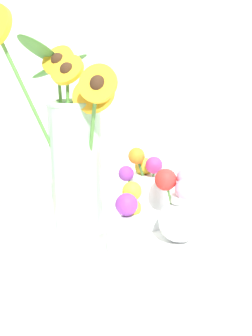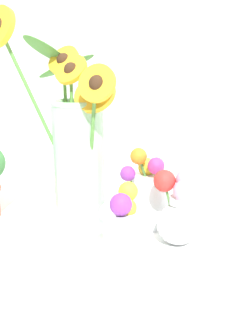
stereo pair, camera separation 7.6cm
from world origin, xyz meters
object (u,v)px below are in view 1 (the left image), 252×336
at_px(serving_tray, 126,239).
at_px(mason_jar_sunflowers, 74,149).
at_px(vase_small_center, 128,223).
at_px(vase_small_back, 147,193).
at_px(vase_bulb_right, 179,211).

height_order(serving_tray, mason_jar_sunflowers, mason_jar_sunflowers).
xyz_separation_m(vase_small_center, vase_small_back, (-0.01, 0.14, 0.01)).
relative_size(vase_small_center, vase_small_back, 0.77).
bearing_deg(vase_bulb_right, mason_jar_sunflowers, -176.12).
height_order(vase_small_center, vase_bulb_right, vase_bulb_right).
distance_m(serving_tray, mason_jar_sunflowers, 0.21).
relative_size(serving_tray, vase_bulb_right, 2.98).
xyz_separation_m(serving_tray, vase_small_back, (0.02, 0.07, 0.08)).
height_order(vase_small_center, vase_small_back, vase_small_back).
distance_m(serving_tray, vase_small_back, 0.11).
bearing_deg(mason_jar_sunflowers, vase_small_center, -25.53).
xyz_separation_m(serving_tray, vase_small_center, (0.03, -0.07, 0.07)).
relative_size(mason_jar_sunflowers, vase_bulb_right, 3.06).
relative_size(mason_jar_sunflowers, vase_small_center, 3.39).
bearing_deg(serving_tray, vase_bulb_right, 7.30).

